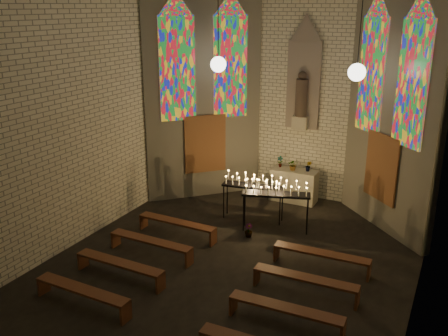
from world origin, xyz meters
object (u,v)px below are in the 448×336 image
(altar, at_px, (294,185))
(votive_stand_left, at_px, (253,183))
(votive_stand_right, at_px, (276,191))
(aisle_flower_pot, at_px, (249,230))

(altar, distance_m, votive_stand_left, 2.02)
(votive_stand_right, bearing_deg, altar, 78.10)
(altar, distance_m, aisle_flower_pot, 2.96)
(votive_stand_right, bearing_deg, aisle_flower_pot, -141.93)
(altar, relative_size, votive_stand_left, 0.80)
(aisle_flower_pot, distance_m, votive_stand_right, 1.27)
(votive_stand_left, bearing_deg, altar, 64.59)
(altar, bearing_deg, votive_stand_left, -107.30)
(votive_stand_left, bearing_deg, aisle_flower_pot, -80.21)
(aisle_flower_pot, height_order, votive_stand_right, votive_stand_right)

